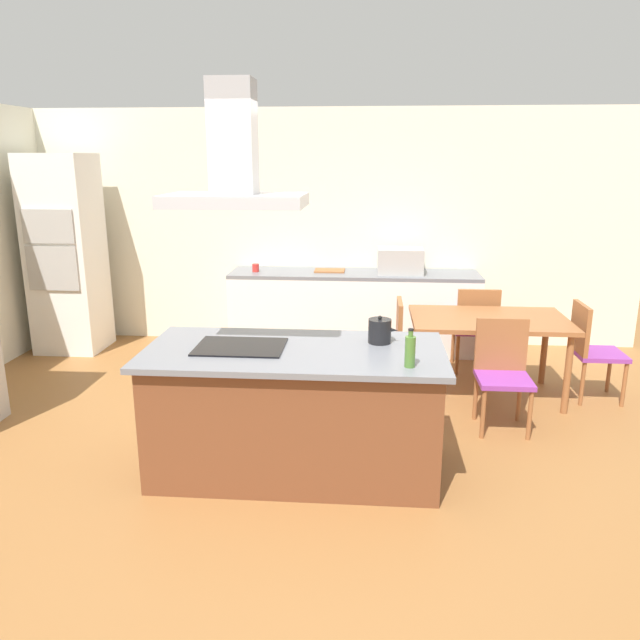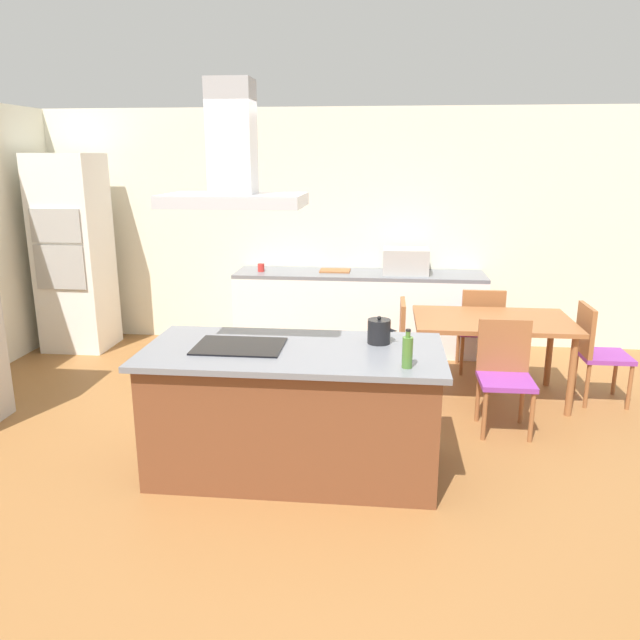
% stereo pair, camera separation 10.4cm
% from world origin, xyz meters
% --- Properties ---
extents(ground, '(16.00, 16.00, 0.00)m').
position_xyz_m(ground, '(0.00, 1.50, 0.00)').
color(ground, '#936033').
extents(wall_back, '(7.20, 0.10, 2.70)m').
position_xyz_m(wall_back, '(0.00, 3.25, 1.35)').
color(wall_back, silver).
rests_on(wall_back, ground).
extents(kitchen_island, '(2.04, 0.98, 0.90)m').
position_xyz_m(kitchen_island, '(0.00, 0.00, 0.45)').
color(kitchen_island, brown).
rests_on(kitchen_island, ground).
extents(cooktop, '(0.60, 0.44, 0.01)m').
position_xyz_m(cooktop, '(-0.37, 0.00, 0.91)').
color(cooktop, black).
rests_on(cooktop, kitchen_island).
extents(tea_kettle, '(0.21, 0.16, 0.20)m').
position_xyz_m(tea_kettle, '(0.58, 0.19, 0.99)').
color(tea_kettle, black).
rests_on(tea_kettle, kitchen_island).
extents(olive_oil_bottle, '(0.07, 0.07, 0.25)m').
position_xyz_m(olive_oil_bottle, '(0.76, -0.31, 1.00)').
color(olive_oil_bottle, '#47722D').
rests_on(olive_oil_bottle, kitchen_island).
extents(back_counter, '(2.79, 0.62, 0.90)m').
position_xyz_m(back_counter, '(0.33, 2.88, 0.45)').
color(back_counter, white).
rests_on(back_counter, ground).
extents(countertop_microwave, '(0.50, 0.38, 0.28)m').
position_xyz_m(countertop_microwave, '(0.84, 2.88, 1.04)').
color(countertop_microwave, '#B2AFAA').
rests_on(countertop_microwave, back_counter).
extents(coffee_mug_red, '(0.08, 0.08, 0.09)m').
position_xyz_m(coffee_mug_red, '(-0.79, 2.84, 0.95)').
color(coffee_mug_red, red).
rests_on(coffee_mug_red, back_counter).
extents(cutting_board, '(0.34, 0.24, 0.02)m').
position_xyz_m(cutting_board, '(0.05, 2.93, 0.91)').
color(cutting_board, '#995B33').
rests_on(cutting_board, back_counter).
extents(wall_oven_stack, '(0.70, 0.66, 2.20)m').
position_xyz_m(wall_oven_stack, '(-2.90, 2.65, 1.10)').
color(wall_oven_stack, white).
rests_on(wall_oven_stack, ground).
extents(dining_table, '(1.40, 0.90, 0.75)m').
position_xyz_m(dining_table, '(1.59, 1.55, 0.67)').
color(dining_table, '#995B33').
rests_on(dining_table, ground).
extents(chair_at_right_end, '(0.42, 0.42, 0.89)m').
position_xyz_m(chair_at_right_end, '(2.51, 1.55, 0.51)').
color(chair_at_right_end, purple).
rests_on(chair_at_right_end, ground).
extents(chair_at_left_end, '(0.42, 0.42, 0.89)m').
position_xyz_m(chair_at_left_end, '(0.68, 1.55, 0.51)').
color(chair_at_left_end, purple).
rests_on(chair_at_left_end, ground).
extents(chair_facing_back_wall, '(0.42, 0.42, 0.89)m').
position_xyz_m(chair_facing_back_wall, '(1.59, 2.21, 0.51)').
color(chair_facing_back_wall, purple).
rests_on(chair_facing_back_wall, ground).
extents(chair_facing_island, '(0.42, 0.42, 0.89)m').
position_xyz_m(chair_facing_island, '(1.59, 0.88, 0.51)').
color(chair_facing_island, purple).
rests_on(chair_facing_island, ground).
extents(range_hood, '(0.90, 0.55, 0.78)m').
position_xyz_m(range_hood, '(-0.37, 0.00, 2.10)').
color(range_hood, '#ADADB2').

